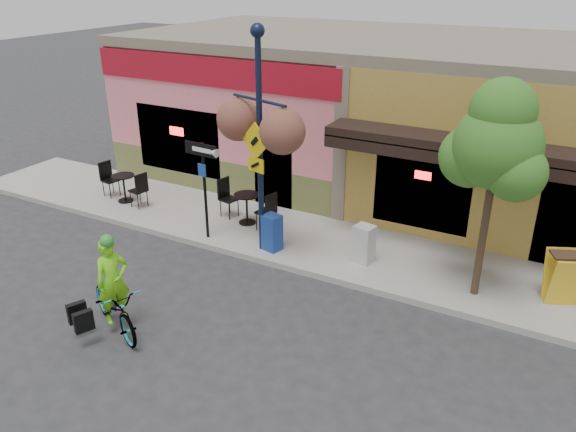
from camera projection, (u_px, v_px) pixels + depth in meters
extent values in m
plane|color=#2D2D30|center=(316.00, 292.00, 12.10)|extent=(90.00, 90.00, 0.00)
cube|color=#9E9B93|center=(352.00, 251.00, 13.67)|extent=(24.00, 3.00, 0.15)
cube|color=#A8A59E|center=(327.00, 278.00, 12.51)|extent=(24.00, 0.12, 0.15)
imported|color=maroon|center=(115.00, 307.00, 10.67)|extent=(2.04, 1.41, 1.01)
imported|color=#78EC18|center=(115.00, 292.00, 10.51)|extent=(0.62, 0.73, 1.69)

